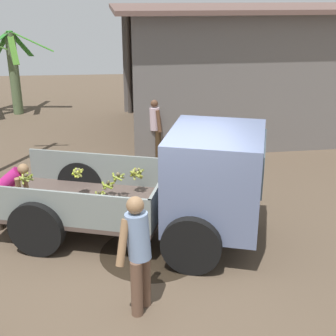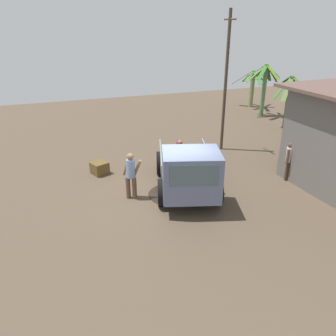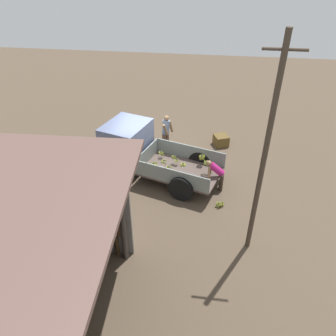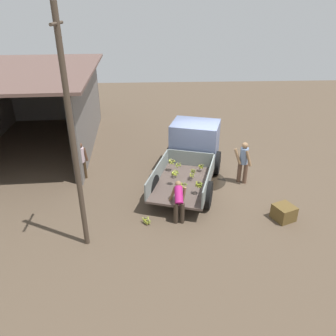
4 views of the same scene
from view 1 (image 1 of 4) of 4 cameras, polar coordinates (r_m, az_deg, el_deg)
name	(u,v)px [view 1 (image 1 of 4)]	position (r m, az deg, el deg)	size (l,w,h in m)	color
ground	(166,254)	(8.08, -0.29, -10.45)	(36.00, 36.00, 0.00)	brown
mud_patch_0	(152,253)	(8.12, -1.95, -10.28)	(1.79, 1.79, 0.01)	black
cargo_truck	(187,184)	(8.02, 2.38, -1.94)	(5.01, 3.20, 2.05)	#50413B
warehouse_shed	(278,43)	(15.33, 13.21, 14.63)	(9.46, 6.39, 3.74)	slate
banana_palm_1	(14,71)	(17.51, -18.28, 11.13)	(2.73, 2.33, 2.88)	#576945
person_foreground_visitor	(138,249)	(6.36, -3.69, -9.87)	(0.56, 0.70, 1.72)	brown
person_worker_loading	(8,190)	(9.13, -18.92, -2.59)	(0.71, 0.58, 1.25)	#352A20
person_bystander_near_shed	(155,125)	(12.25, -1.65, 5.20)	(0.49, 0.48, 1.58)	#392817
banana_bunch_on_ground_0	(11,199)	(10.34, -18.56, -3.62)	(0.21, 0.22, 0.18)	brown
banana_bunch_on_ground_1	(17,197)	(10.36, -17.99, -3.39)	(0.24, 0.24, 0.21)	brown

